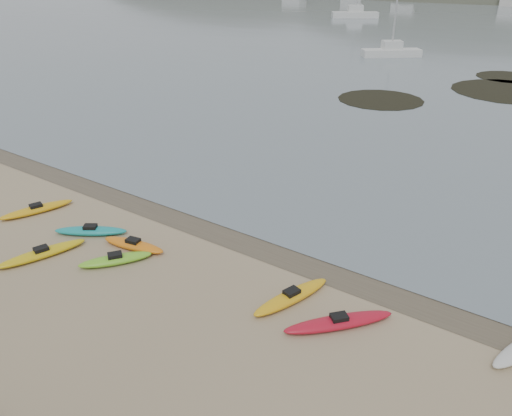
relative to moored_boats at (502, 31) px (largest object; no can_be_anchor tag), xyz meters
The scene contains 5 objects.
ground 79.33m from the moored_boats, 86.08° to the right, with size 600.00×600.00×0.00m, color tan.
wet_sand 79.63m from the moored_boats, 86.10° to the right, with size 60.00×60.00×0.00m, color brown.
kayaks 82.96m from the moored_boats, 86.88° to the right, with size 23.18×9.20×0.34m.
kelp_mats 44.58m from the moored_boats, 81.53° to the right, with size 17.69×23.76×0.04m.
moored_boats is the anchor object (origin of this frame).
Camera 1 is at (10.94, -15.68, 10.98)m, focal length 35.00 mm.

